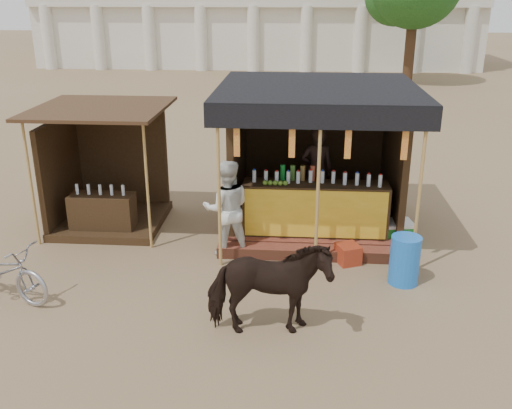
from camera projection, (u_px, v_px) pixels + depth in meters
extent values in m
plane|color=#846B4C|center=(248.00, 315.00, 8.23)|extent=(120.00, 120.00, 0.00)
cube|color=brown|center=(313.00, 219.00, 11.39)|extent=(3.40, 2.80, 0.22)
cube|color=brown|center=(315.00, 252.00, 9.95)|extent=(3.40, 0.35, 0.20)
cube|color=#372314|center=(315.00, 208.00, 10.30)|extent=(2.60, 0.55, 0.95)
cube|color=gold|center=(315.00, 214.00, 10.03)|extent=(2.50, 0.02, 0.88)
cube|color=#372314|center=(314.00, 137.00, 12.08)|extent=(3.00, 0.12, 2.50)
cube|color=#372314|center=(238.00, 151.00, 11.02)|extent=(0.12, 2.50, 2.50)
cube|color=#372314|center=(395.00, 155.00, 10.81)|extent=(0.12, 2.50, 2.50)
cube|color=black|center=(318.00, 87.00, 10.27)|extent=(3.60, 3.60, 0.06)
cube|color=black|center=(321.00, 118.00, 8.68)|extent=(3.60, 0.06, 0.36)
cylinder|color=tan|center=(219.00, 189.00, 9.24)|extent=(0.06, 0.06, 2.75)
cylinder|color=tan|center=(318.00, 191.00, 9.13)|extent=(0.06, 0.06, 2.75)
cylinder|color=tan|center=(419.00, 194.00, 9.01)|extent=(0.06, 0.06, 2.75)
cube|color=red|center=(237.00, 140.00, 8.93)|extent=(0.10, 0.02, 0.55)
cube|color=red|center=(292.00, 141.00, 8.87)|extent=(0.10, 0.02, 0.55)
cube|color=red|center=(348.00, 142.00, 8.80)|extent=(0.10, 0.02, 0.55)
cube|color=red|center=(405.00, 143.00, 8.74)|extent=(0.10, 0.02, 0.55)
imported|color=black|center=(317.00, 171.00, 11.14)|extent=(0.66, 0.46, 1.73)
cube|color=#372314|center=(113.00, 220.00, 11.40)|extent=(2.00, 2.00, 0.15)
cube|color=#372314|center=(123.00, 160.00, 11.95)|extent=(1.90, 0.10, 2.10)
cube|color=#372314|center=(61.00, 173.00, 11.12)|extent=(0.10, 1.90, 2.10)
cube|color=#472D19|center=(100.00, 108.00, 10.51)|extent=(2.40, 2.40, 0.06)
cylinder|color=tan|center=(31.00, 184.00, 10.11)|extent=(0.05, 0.05, 2.35)
cylinder|color=tan|center=(147.00, 187.00, 9.96)|extent=(0.05, 0.05, 2.35)
cube|color=#372314|center=(103.00, 214.00, 10.82)|extent=(1.20, 0.50, 0.80)
imported|color=black|center=(268.00, 289.00, 7.54)|extent=(1.71, 0.93, 1.38)
imported|color=#9E9DA6|center=(1.00, 271.00, 8.53)|extent=(1.85, 1.15, 0.92)
imported|color=silver|center=(227.00, 209.00, 9.83)|extent=(0.94, 0.80, 1.72)
cylinder|color=blue|center=(405.00, 260.00, 9.00)|extent=(0.55, 0.55, 0.80)
cube|color=maroon|center=(348.00, 254.00, 9.75)|extent=(0.47, 0.50, 0.33)
cube|color=#1C7F26|center=(394.00, 235.00, 10.42)|extent=(0.68, 0.51, 0.40)
cube|color=white|center=(395.00, 223.00, 10.34)|extent=(0.70, 0.54, 0.06)
cube|color=silver|center=(253.00, 3.00, 31.70)|extent=(26.00, 0.50, 0.40)
cylinder|color=silver|center=(48.00, 37.00, 33.21)|extent=(0.70, 0.70, 3.60)
cylinder|color=silver|center=(99.00, 38.00, 33.00)|extent=(0.70, 0.70, 3.60)
cylinder|color=silver|center=(150.00, 38.00, 32.79)|extent=(0.70, 0.70, 3.60)
cylinder|color=silver|center=(201.00, 38.00, 32.58)|extent=(0.70, 0.70, 3.60)
cylinder|color=silver|center=(253.00, 39.00, 32.37)|extent=(0.70, 0.70, 3.60)
cylinder|color=silver|center=(306.00, 39.00, 32.16)|extent=(0.70, 0.70, 3.60)
cylinder|color=silver|center=(360.00, 39.00, 31.95)|extent=(0.70, 0.70, 3.60)
cylinder|color=silver|center=(414.00, 40.00, 31.75)|extent=(0.70, 0.70, 3.60)
cylinder|color=silver|center=(469.00, 40.00, 31.54)|extent=(0.70, 0.70, 3.60)
cylinder|color=#382314|center=(410.00, 43.00, 27.64)|extent=(0.50, 0.50, 4.00)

